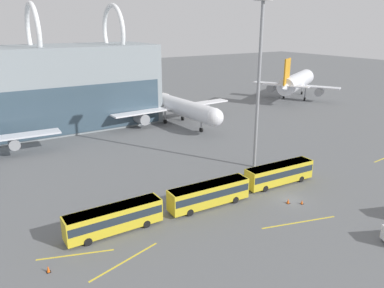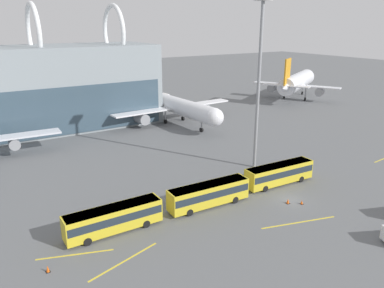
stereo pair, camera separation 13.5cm
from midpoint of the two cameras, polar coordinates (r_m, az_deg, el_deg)
The scene contains 13 objects.
ground_plane at distance 58.01m, azimuth 14.54°, elevation -8.21°, with size 440.00×440.00×0.00m, color slate.
airliner_at_gate_far at distance 98.00m, azimuth -2.65°, elevation 5.90°, with size 34.64×35.58×13.21m.
airliner_parked_remote at distance 133.70m, azimuth 15.56°, elevation 9.09°, with size 31.46×27.11×14.70m.
shuttle_bus_0 at distance 48.33m, azimuth -11.86°, elevation -10.94°, with size 12.33×2.71×3.38m.
shuttle_bus_1 at distance 53.63m, azimuth 2.54°, elevation -7.51°, with size 12.40×3.04×3.38m.
shuttle_bus_2 at distance 62.18m, azimuth 13.10°, elevation -4.28°, with size 12.43×3.18×3.38m.
floodlight_mast at distance 65.14m, azimuth 10.15°, elevation 10.86°, with size 2.13×2.13×28.94m.
lane_stripe_0 at distance 52.25m, azimuth 15.93°, elevation -11.41°, with size 10.88×0.25×0.01m, color yellow.
lane_stripe_3 at distance 43.85m, azimuth -10.24°, elevation -17.16°, with size 9.43×0.25×0.01m, color yellow.
lane_stripe_4 at distance 46.15m, azimuth -17.38°, elevation -15.80°, with size 8.52×0.25×0.01m, color yellow.
traffic_cone_0 at distance 56.73m, azimuth 14.37°, elevation -8.42°, with size 0.56×0.56×0.73m.
traffic_cone_1 at distance 44.17m, azimuth -21.15°, elevation -17.35°, with size 0.47×0.47×0.77m.
traffic_cone_2 at distance 57.08m, azimuth 16.34°, elevation -8.48°, with size 0.48×0.48×0.64m.
Camera 1 is at (-39.12, -34.77, 25.05)m, focal length 35.00 mm.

